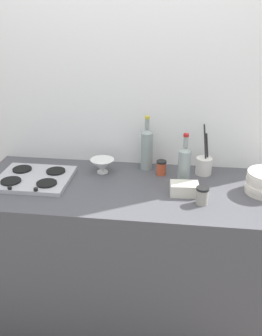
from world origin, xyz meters
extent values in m
plane|color=#6B6056|center=(0.00, 0.00, 0.00)|extent=(6.00, 6.00, 0.00)
cube|color=#4C4C51|center=(0.00, 0.00, 0.45)|extent=(1.80, 0.70, 0.90)
cube|color=white|center=(0.00, 0.38, 1.16)|extent=(1.90, 0.06, 2.31)
cube|color=#B2B2B7|center=(-0.58, 0.01, 0.91)|extent=(0.42, 0.36, 0.02)
cylinder|color=black|center=(-0.68, -0.07, 0.93)|extent=(0.11, 0.11, 0.01)
cylinder|color=black|center=(-0.47, -0.07, 0.93)|extent=(0.11, 0.11, 0.01)
cylinder|color=black|center=(-0.68, 0.10, 0.93)|extent=(0.11, 0.11, 0.01)
cylinder|color=black|center=(-0.47, 0.10, 0.93)|extent=(0.11, 0.11, 0.01)
cylinder|color=black|center=(-0.65, -0.15, 0.93)|extent=(0.02, 0.02, 0.02)
cylinder|color=black|center=(-0.50, -0.15, 0.93)|extent=(0.02, 0.02, 0.02)
cylinder|color=gray|center=(0.06, 0.27, 1.02)|extent=(0.07, 0.07, 0.24)
cone|color=gray|center=(0.06, 0.27, 1.15)|extent=(0.07, 0.07, 0.03)
cylinder|color=gray|center=(0.06, 0.27, 1.19)|extent=(0.03, 0.03, 0.06)
cylinder|color=gold|center=(0.06, 0.27, 1.23)|extent=(0.03, 0.03, 0.02)
cylinder|color=gray|center=(0.29, 0.09, 1.00)|extent=(0.07, 0.07, 0.20)
cone|color=gray|center=(0.29, 0.09, 1.11)|extent=(0.07, 0.07, 0.02)
cylinder|color=gray|center=(0.29, 0.09, 1.16)|extent=(0.03, 0.03, 0.06)
cylinder|color=#B21E1E|center=(0.29, 0.09, 1.20)|extent=(0.03, 0.03, 0.02)
cylinder|color=white|center=(-0.20, 0.17, 0.91)|extent=(0.07, 0.07, 0.01)
cone|color=white|center=(-0.20, 0.17, 0.95)|extent=(0.15, 0.15, 0.08)
cube|color=silver|center=(0.30, -0.05, 0.93)|extent=(0.16, 0.11, 0.07)
cylinder|color=silver|center=(0.42, 0.23, 0.95)|extent=(0.10, 0.10, 0.10)
cylinder|color=#262626|center=(0.43, 0.26, 1.05)|extent=(0.04, 0.03, 0.21)
cylinder|color=#262626|center=(0.41, 0.24, 1.07)|extent=(0.04, 0.06, 0.27)
cylinder|color=#9E998C|center=(0.39, -0.14, 0.94)|extent=(0.06, 0.06, 0.08)
cylinder|color=black|center=(0.39, -0.14, 0.99)|extent=(0.07, 0.07, 0.01)
cylinder|color=#C64C2D|center=(0.16, 0.19, 0.94)|extent=(0.06, 0.06, 0.08)
cylinder|color=black|center=(0.16, 0.19, 0.98)|extent=(0.06, 0.06, 0.01)
camera|label=1|loc=(0.24, -1.86, 1.87)|focal=39.61mm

